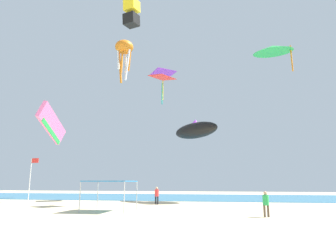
{
  "coord_description": "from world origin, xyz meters",
  "views": [
    {
      "loc": [
        3.8,
        -16.96,
        2.13
      ],
      "look_at": [
        -1.27,
        10.88,
        7.65
      ],
      "focal_mm": 31.06,
      "sensor_mm": 36.0,
      "label": 1
    }
  ],
  "objects_px": {
    "kite_diamond_purple": "(163,75)",
    "person_leftmost": "(157,194)",
    "kite_inflatable_black": "(195,130)",
    "person_near_tent": "(266,202)",
    "kite_diamond_red": "(162,79)",
    "canopy_tent": "(110,182)",
    "kite_delta_green": "(273,49)",
    "banner_flag": "(31,180)",
    "kite_octopus_orange": "(124,49)",
    "kite_box_yellow": "(132,13)",
    "kite_parafoil_pink": "(52,125)"
  },
  "relations": [
    {
      "from": "kite_box_yellow",
      "to": "person_near_tent",
      "type": "bearing_deg",
      "value": -175.75
    },
    {
      "from": "kite_delta_green",
      "to": "kite_inflatable_black",
      "type": "bearing_deg",
      "value": 24.88
    },
    {
      "from": "canopy_tent",
      "to": "kite_diamond_red",
      "type": "relative_size",
      "value": 1.07
    },
    {
      "from": "kite_diamond_purple",
      "to": "kite_octopus_orange",
      "type": "relative_size",
      "value": 0.57
    },
    {
      "from": "kite_box_yellow",
      "to": "kite_parafoil_pink",
      "type": "bearing_deg",
      "value": -12.8
    },
    {
      "from": "person_leftmost",
      "to": "kite_diamond_red",
      "type": "bearing_deg",
      "value": -5.68
    },
    {
      "from": "kite_delta_green",
      "to": "kite_inflatable_black",
      "type": "relative_size",
      "value": 0.91
    },
    {
      "from": "person_near_tent",
      "to": "kite_diamond_purple",
      "type": "height_order",
      "value": "kite_diamond_purple"
    },
    {
      "from": "banner_flag",
      "to": "kite_parafoil_pink",
      "type": "relative_size",
      "value": 0.62
    },
    {
      "from": "person_near_tent",
      "to": "banner_flag",
      "type": "xyz_separation_m",
      "value": [
        -16.7,
        0.11,
        1.42
      ]
    },
    {
      "from": "kite_parafoil_pink",
      "to": "kite_diamond_red",
      "type": "relative_size",
      "value": 2.0
    },
    {
      "from": "kite_diamond_purple",
      "to": "kite_octopus_orange",
      "type": "bearing_deg",
      "value": -71.58
    },
    {
      "from": "kite_inflatable_black",
      "to": "kite_diamond_red",
      "type": "distance_m",
      "value": 7.94
    },
    {
      "from": "kite_octopus_orange",
      "to": "kite_diamond_red",
      "type": "xyz_separation_m",
      "value": [
        9.01,
        -13.34,
        -10.49
      ]
    },
    {
      "from": "canopy_tent",
      "to": "kite_box_yellow",
      "type": "height_order",
      "value": "kite_box_yellow"
    },
    {
      "from": "kite_parafoil_pink",
      "to": "kite_octopus_orange",
      "type": "distance_m",
      "value": 20.69
    },
    {
      "from": "kite_octopus_orange",
      "to": "kite_diamond_red",
      "type": "height_order",
      "value": "kite_octopus_orange"
    },
    {
      "from": "canopy_tent",
      "to": "kite_inflatable_black",
      "type": "relative_size",
      "value": 0.52
    },
    {
      "from": "kite_inflatable_black",
      "to": "kite_diamond_purple",
      "type": "bearing_deg",
      "value": -172.66
    },
    {
      "from": "kite_delta_green",
      "to": "kite_octopus_orange",
      "type": "height_order",
      "value": "kite_octopus_orange"
    },
    {
      "from": "person_leftmost",
      "to": "kite_delta_green",
      "type": "relative_size",
      "value": 0.29
    },
    {
      "from": "kite_diamond_purple",
      "to": "kite_diamond_red",
      "type": "height_order",
      "value": "kite_diamond_purple"
    },
    {
      "from": "banner_flag",
      "to": "kite_diamond_purple",
      "type": "height_order",
      "value": "kite_diamond_purple"
    },
    {
      "from": "kite_diamond_red",
      "to": "person_leftmost",
      "type": "bearing_deg",
      "value": 83.75
    },
    {
      "from": "kite_diamond_purple",
      "to": "person_leftmost",
      "type": "bearing_deg",
      "value": 59.09
    },
    {
      "from": "person_leftmost",
      "to": "canopy_tent",
      "type": "bearing_deg",
      "value": -69.58
    },
    {
      "from": "kite_diamond_purple",
      "to": "kite_diamond_red",
      "type": "bearing_deg",
      "value": 62.6
    },
    {
      "from": "kite_box_yellow",
      "to": "kite_delta_green",
      "type": "bearing_deg",
      "value": -117.22
    },
    {
      "from": "kite_inflatable_black",
      "to": "person_near_tent",
      "type": "bearing_deg",
      "value": -31.13
    },
    {
      "from": "kite_parafoil_pink",
      "to": "kite_box_yellow",
      "type": "xyz_separation_m",
      "value": [
        10.6,
        -6.01,
        8.29
      ]
    },
    {
      "from": "kite_parafoil_pink",
      "to": "kite_diamond_red",
      "type": "bearing_deg",
      "value": -97.81
    },
    {
      "from": "canopy_tent",
      "to": "kite_diamond_purple",
      "type": "xyz_separation_m",
      "value": [
        0.97,
        15.41,
        14.44
      ]
    },
    {
      "from": "kite_diamond_purple",
      "to": "kite_delta_green",
      "type": "distance_m",
      "value": 14.68
    },
    {
      "from": "person_near_tent",
      "to": "person_leftmost",
      "type": "distance_m",
      "value": 12.97
    },
    {
      "from": "person_leftmost",
      "to": "kite_diamond_purple",
      "type": "bearing_deg",
      "value": 132.67
    },
    {
      "from": "person_leftmost",
      "to": "kite_parafoil_pink",
      "type": "xyz_separation_m",
      "value": [
        -11.39,
        -1.04,
        7.25
      ]
    },
    {
      "from": "person_near_tent",
      "to": "kite_box_yellow",
      "type": "height_order",
      "value": "kite_box_yellow"
    },
    {
      "from": "canopy_tent",
      "to": "kite_octopus_orange",
      "type": "bearing_deg",
      "value": 107.58
    },
    {
      "from": "person_leftmost",
      "to": "kite_inflatable_black",
      "type": "distance_m",
      "value": 9.64
    },
    {
      "from": "kite_inflatable_black",
      "to": "kite_diamond_red",
      "type": "xyz_separation_m",
      "value": [
        -2.92,
        -5.8,
        4.57
      ]
    },
    {
      "from": "kite_box_yellow",
      "to": "kite_inflatable_black",
      "type": "bearing_deg",
      "value": -92.51
    },
    {
      "from": "person_near_tent",
      "to": "kite_diamond_purple",
      "type": "xyz_separation_m",
      "value": [
        -10.12,
        17.19,
        15.67
      ]
    },
    {
      "from": "banner_flag",
      "to": "kite_diamond_red",
      "type": "bearing_deg",
      "value": 46.4
    },
    {
      "from": "canopy_tent",
      "to": "kite_inflatable_black",
      "type": "bearing_deg",
      "value": 66.62
    },
    {
      "from": "canopy_tent",
      "to": "banner_flag",
      "type": "bearing_deg",
      "value": -163.43
    },
    {
      "from": "kite_delta_green",
      "to": "kite_diamond_red",
      "type": "bearing_deg",
      "value": 43.73
    },
    {
      "from": "person_near_tent",
      "to": "kite_parafoil_pink",
      "type": "xyz_separation_m",
      "value": [
        -20.49,
        8.21,
        7.32
      ]
    },
    {
      "from": "person_near_tent",
      "to": "kite_inflatable_black",
      "type": "xyz_separation_m",
      "value": [
        -5.58,
        14.52,
        7.34
      ]
    },
    {
      "from": "person_leftmost",
      "to": "kite_diamond_purple",
      "type": "xyz_separation_m",
      "value": [
        -1.02,
        7.95,
        15.6
      ]
    },
    {
      "from": "kite_diamond_purple",
      "to": "banner_flag",
      "type": "bearing_deg",
      "value": 30.7
    }
  ]
}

